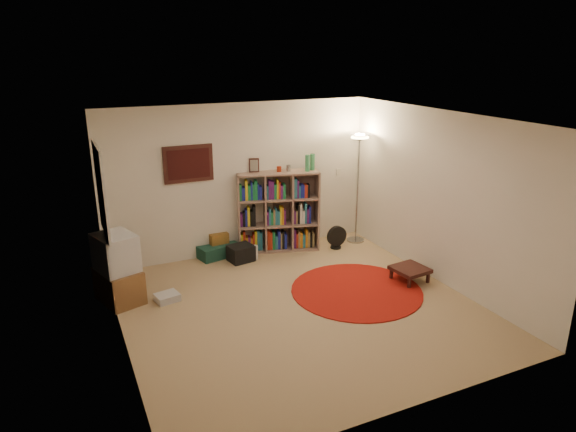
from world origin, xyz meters
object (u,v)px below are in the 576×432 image
(floor_lamp, at_px, (359,153))
(bookshelf, at_px, (277,212))
(tv_stand, at_px, (118,270))
(side_table, at_px, (410,270))
(floor_fan, at_px, (337,237))
(suitcase, at_px, (217,250))

(floor_lamp, bearing_deg, bookshelf, 170.52)
(tv_stand, bearing_deg, side_table, -33.97)
(tv_stand, xyz_separation_m, side_table, (3.99, -1.15, -0.29))
(tv_stand, bearing_deg, bookshelf, -0.31)
(bookshelf, relative_size, side_table, 3.15)
(floor_lamp, distance_m, side_table, 2.28)
(floor_lamp, xyz_separation_m, floor_fan, (-0.50, -0.17, -1.41))
(floor_fan, distance_m, suitcase, 2.05)
(floor_fan, bearing_deg, suitcase, 163.38)
(suitcase, relative_size, side_table, 1.41)
(tv_stand, bearing_deg, suitcase, 12.74)
(floor_fan, bearing_deg, bookshelf, 155.07)
(floor_lamp, bearing_deg, floor_fan, -160.67)
(bookshelf, height_order, floor_fan, bookshelf)
(bookshelf, bearing_deg, suitcase, -171.51)
(floor_fan, xyz_separation_m, suitcase, (-1.98, 0.55, -0.10))
(floor_lamp, distance_m, tv_stand, 4.36)
(floor_fan, height_order, tv_stand, tv_stand)
(bookshelf, bearing_deg, floor_fan, -7.96)
(floor_fan, xyz_separation_m, tv_stand, (-3.66, -0.45, 0.26))
(bookshelf, height_order, tv_stand, bookshelf)
(floor_lamp, height_order, suitcase, floor_lamp)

